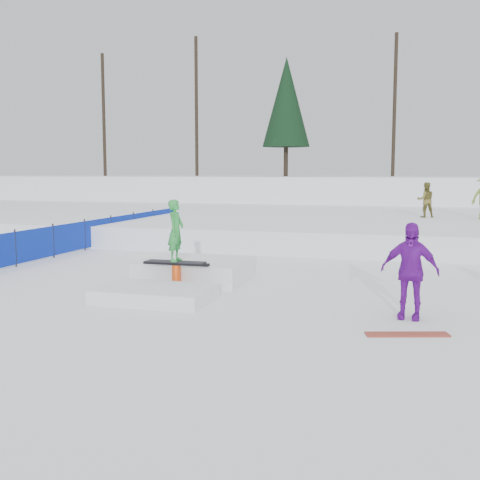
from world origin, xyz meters
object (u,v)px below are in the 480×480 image
(safety_fence, at_px, (85,235))
(spectator_purple, at_px, (410,271))
(walker_olive, at_px, (426,200))
(jib_rail_feature, at_px, (185,273))

(safety_fence, bearing_deg, spectator_purple, -32.35)
(spectator_purple, bearing_deg, safety_fence, 155.74)
(safety_fence, bearing_deg, walker_olive, 35.54)
(safety_fence, xyz_separation_m, spectator_purple, (11.00, -6.97, 0.36))
(spectator_purple, height_order, jib_rail_feature, jib_rail_feature)
(jib_rail_feature, bearing_deg, walker_olive, 66.86)
(walker_olive, height_order, spectator_purple, walker_olive)
(safety_fence, distance_m, walker_olive, 14.13)
(safety_fence, relative_size, walker_olive, 10.72)
(walker_olive, xyz_separation_m, jib_rail_feature, (-5.69, -13.32, -1.24))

